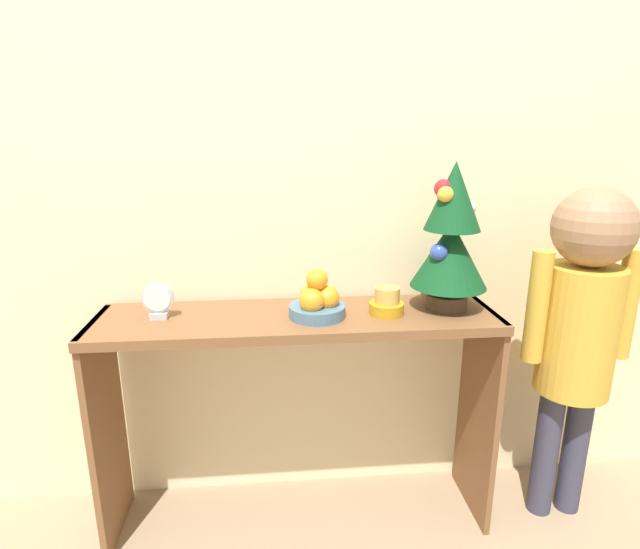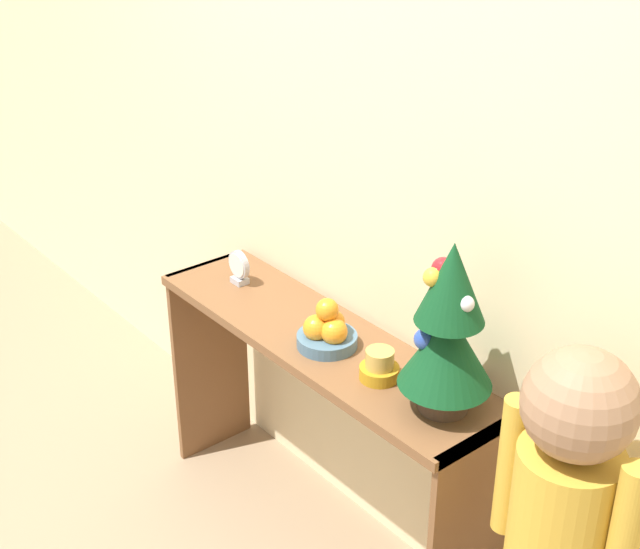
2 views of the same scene
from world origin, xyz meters
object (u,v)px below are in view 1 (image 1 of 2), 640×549
at_px(desk_clock, 158,301).
at_px(mini_tree, 451,237).
at_px(fruit_bowl, 317,301).
at_px(child_figure, 581,315).
at_px(singing_bowl, 387,303).

bearing_deg(desk_clock, mini_tree, 0.26).
bearing_deg(fruit_bowl, child_figure, -1.89).
relative_size(mini_tree, fruit_bowl, 2.67).
xyz_separation_m(desk_clock, child_figure, (1.34, -0.06, -0.07)).
relative_size(mini_tree, desk_clock, 4.10).
distance_m(singing_bowl, desk_clock, 0.71).
distance_m(fruit_bowl, child_figure, 0.86).
relative_size(desk_clock, child_figure, 0.10).
distance_m(mini_tree, fruit_bowl, 0.47).
xyz_separation_m(mini_tree, child_figure, (0.43, -0.06, -0.25)).
bearing_deg(child_figure, singing_bowl, 177.37).
distance_m(mini_tree, singing_bowl, 0.29).
bearing_deg(mini_tree, desk_clock, -179.74).
bearing_deg(desk_clock, child_figure, -2.47).
height_order(mini_tree, child_figure, mini_tree).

